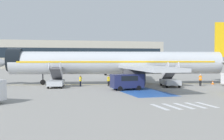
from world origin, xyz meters
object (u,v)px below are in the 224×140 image
at_px(ground_crew_0, 200,79).
at_px(ground_crew_1, 143,80).
at_px(fuel_tanker, 117,68).
at_px(airliner, 121,63).
at_px(boarding_stairs_forward, 56,81).
at_px(ground_crew_3, 80,80).
at_px(terminal_building, 69,54).
at_px(traffic_cone_0, 213,83).
at_px(service_van_0, 127,81).
at_px(ground_crew_2, 109,80).
at_px(boarding_stairs_aft, 170,80).

bearing_deg(ground_crew_0, ground_crew_1, -145.94).
bearing_deg(fuel_tanker, airliner, -114.62).
xyz_separation_m(fuel_tanker, ground_crew_1, (-3.78, -25.84, -0.70)).
relative_size(boarding_stairs_forward, ground_crew_3, 3.36).
bearing_deg(terminal_building, ground_crew_0, -85.25).
bearing_deg(ground_crew_0, boarding_stairs_forward, -148.63).
xyz_separation_m(traffic_cone_0, terminal_building, (-11.01, 88.02, 5.28)).
bearing_deg(ground_crew_0, airliner, -167.95).
height_order(ground_crew_0, ground_crew_1, ground_crew_1).
relative_size(traffic_cone_0, terminal_building, 0.01).
xyz_separation_m(fuel_tanker, ground_crew_0, (5.24, -27.06, -0.71)).
height_order(airliner, service_van_0, airliner).
height_order(boarding_stairs_forward, ground_crew_0, boarding_stairs_forward).
bearing_deg(ground_crew_1, ground_crew_3, 166.46).
xyz_separation_m(ground_crew_1, ground_crew_2, (-4.64, 2.45, -0.14)).
height_order(ground_crew_1, traffic_cone_0, ground_crew_1).
bearing_deg(boarding_stairs_forward, ground_crew_3, 22.53).
relative_size(boarding_stairs_forward, ground_crew_2, 3.40).
xyz_separation_m(airliner, fuel_tanker, (5.62, 20.87, -1.70)).
bearing_deg(service_van_0, ground_crew_2, 7.19).
relative_size(boarding_stairs_forward, service_van_0, 1.27).
bearing_deg(terminal_building, ground_crew_3, -96.92).
distance_m(service_van_0, traffic_cone_0, 16.82).
xyz_separation_m(airliner, traffic_cone_0, (14.40, -4.19, -3.17)).
xyz_separation_m(boarding_stairs_aft, ground_crew_0, (4.91, -0.50, 0.09)).
distance_m(ground_crew_1, terminal_building, 88.93).
distance_m(fuel_tanker, ground_crew_3, 25.70).
bearing_deg(service_van_0, traffic_cone_0, -77.12).
distance_m(boarding_stairs_aft, ground_crew_1, 4.17).
xyz_separation_m(fuel_tanker, service_van_0, (-7.47, -29.35, -0.49)).
bearing_deg(airliner, ground_crew_0, -107.99).
relative_size(boarding_stairs_forward, fuel_tanker, 0.53).
height_order(airliner, ground_crew_0, airliner).
distance_m(ground_crew_1, traffic_cone_0, 12.60).
relative_size(airliner, ground_crew_1, 23.59).
bearing_deg(terminal_building, boarding_stairs_forward, -99.31).
xyz_separation_m(fuel_tanker, ground_crew_2, (-8.42, -23.39, -0.84)).
distance_m(boarding_stairs_forward, ground_crew_2, 7.94).
height_order(ground_crew_3, terminal_building, terminal_building).
bearing_deg(fuel_tanker, service_van_0, -113.82).
height_order(airliner, traffic_cone_0, airliner).
relative_size(ground_crew_1, ground_crew_3, 1.12).
bearing_deg(terminal_building, ground_crew_1, -91.00).
xyz_separation_m(service_van_0, ground_crew_1, (3.68, 3.51, -0.21)).
height_order(airliner, boarding_stairs_forward, airliner).
bearing_deg(terminal_building, service_van_0, -93.24).
relative_size(fuel_tanker, ground_crew_0, 5.69).
relative_size(ground_crew_2, traffic_cone_0, 2.81).
height_order(ground_crew_0, ground_crew_3, ground_crew_0).
relative_size(fuel_tanker, ground_crew_3, 6.32).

